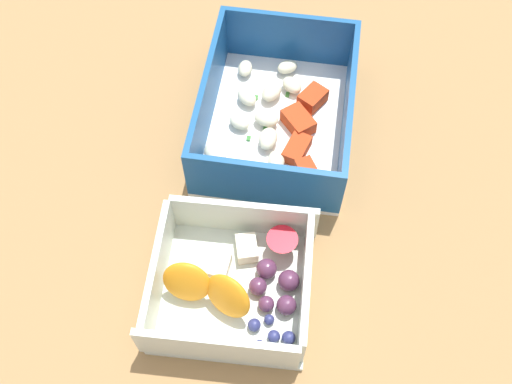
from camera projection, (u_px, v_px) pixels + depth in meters
The scene contains 3 objects.
table_surface at pixel (248, 221), 58.42cm from camera, with size 80.00×80.00×2.00cm, color #9E7547.
pasta_container at pixel (277, 115), 61.23cm from camera, with size 20.04×15.32×6.95cm.
fruit_bowl at pixel (235, 282), 52.00cm from camera, with size 13.84×14.32×5.32cm.
Camera 1 is at (26.94, 5.43, 52.64)cm, focal length 41.43 mm.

